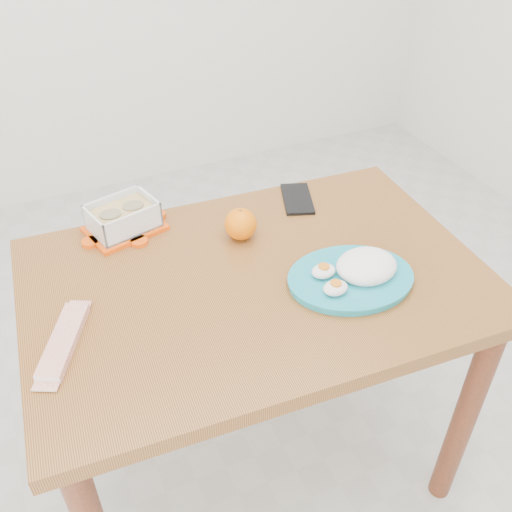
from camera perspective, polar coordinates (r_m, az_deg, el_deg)
name	(u,v)px	position (r m, az deg, el deg)	size (l,w,h in m)	color
ground	(269,422)	(1.99, 1.28, -16.26)	(3.50, 3.50, 0.00)	#B7B7B2
dining_table	(256,311)	(1.42, 0.00, -5.54)	(1.11, 0.78, 0.75)	#905F28
food_container	(123,218)	(1.51, -13.14, 3.76)	(0.22, 0.18, 0.08)	#ED4A07
orange_fruit	(241,224)	(1.44, -1.55, 3.21)	(0.08, 0.08, 0.08)	orange
rice_plate	(356,272)	(1.33, 9.96, -1.60)	(0.34, 0.34, 0.08)	teal
candy_bar	(64,341)	(1.24, -18.68, -8.02)	(0.21, 0.05, 0.02)	#B12109
smartphone	(297,199)	(1.61, 4.15, 5.72)	(0.08, 0.16, 0.01)	black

